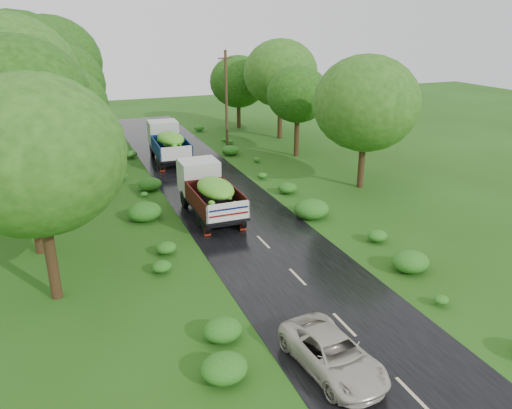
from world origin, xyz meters
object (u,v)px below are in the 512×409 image
truck_far (168,141)px  car (333,354)px  utility_pole (226,101)px  truck_near (208,189)px

truck_far → car: truck_far is taller
utility_pole → truck_near: bearing=-134.9°
car → utility_pole: 29.33m
truck_near → truck_far: bearing=88.2°
truck_far → utility_pole: 6.09m
car → utility_pole: bearing=72.7°
car → utility_pole: size_ratio=0.50×
truck_near → truck_far: size_ratio=0.96×
utility_pole → car: bearing=-123.9°
truck_near → truck_far: truck_far is taller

